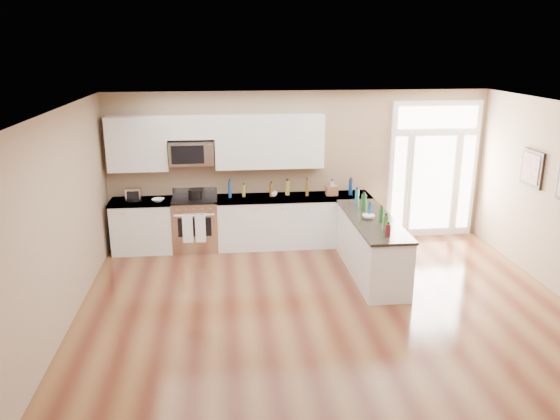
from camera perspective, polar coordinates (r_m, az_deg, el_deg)
name	(u,v)px	position (r m, az deg, el deg)	size (l,w,h in m)	color
ground	(344,349)	(6.95, 6.72, -14.23)	(8.00, 8.00, 0.00)	#542517
room_shell	(349,217)	(6.25, 7.26, -0.68)	(8.00, 8.00, 8.00)	#9A7F62
back_cabinet_left	(143,227)	(10.09, -14.11, -1.77)	(1.10, 0.66, 0.94)	white
back_cabinet_right	(293,222)	(10.06, 1.37, -1.30)	(2.85, 0.66, 0.94)	white
peninsula_cabinet	(371,248)	(8.93, 9.49, -3.96)	(0.69, 2.32, 0.94)	white
upper_cabinet_left	(137,144)	(9.87, -14.68, 6.70)	(1.04, 0.33, 0.95)	white
upper_cabinet_right	(269,141)	(9.80, -1.11, 7.18)	(1.94, 0.33, 0.95)	white
upper_cabinet_short	(191,127)	(9.74, -9.32, 8.53)	(0.82, 0.33, 0.40)	white
microwave	(192,153)	(9.77, -9.22, 5.95)	(0.78, 0.41, 0.42)	silver
entry_door	(433,170)	(10.76, 15.68, 4.05)	(1.70, 0.10, 2.60)	white
wall_art_near	(532,168)	(9.55, 24.83, 3.97)	(0.05, 0.58, 0.58)	black
kitchen_range	(196,223)	(9.98, -8.81, -1.40)	(0.80, 0.71, 1.08)	silver
stockpot	(195,194)	(9.79, -8.85, 1.68)	(0.24, 0.24, 0.19)	black
toaster_oven	(134,194)	(9.95, -15.04, 1.59)	(0.26, 0.21, 0.23)	silver
cardboard_box	(332,190)	(10.01, 5.43, 2.05)	(0.21, 0.16, 0.18)	brown
bowl_left	(158,200)	(9.81, -12.62, 1.02)	(0.21, 0.21, 0.05)	white
bowl_peninsula	(368,217)	(8.74, 9.22, -0.70)	(0.20, 0.20, 0.06)	white
cup_counter	(274,194)	(9.90, -0.65, 1.70)	(0.12, 0.12, 0.09)	white
counter_bottles	(327,198)	(9.35, 4.92, 1.24)	(2.36, 2.47, 0.31)	#19591E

